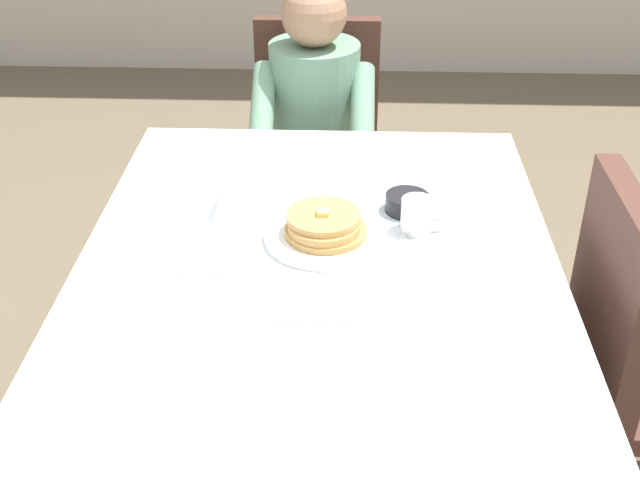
{
  "coord_description": "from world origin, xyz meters",
  "views": [
    {
      "loc": [
        0.07,
        -1.54,
        1.76
      ],
      "look_at": [
        0.0,
        0.04,
        0.79
      ],
      "focal_mm": 46.19,
      "sensor_mm": 36.0,
      "label": 1
    }
  ],
  "objects_px": {
    "dining_table_main": "(318,299)",
    "chair_diner": "(316,137)",
    "diner_person": "(314,118)",
    "breakfast_stack": "(325,225)",
    "syrup_pitcher": "(221,205)",
    "knife_right_of_plate": "(404,245)",
    "spoon_near_edge": "(314,321)",
    "cup_coffee": "(418,215)",
    "plate_breakfast": "(323,237)",
    "bowl_butter": "(407,203)",
    "fork_left_of_plate": "(242,242)"
  },
  "relations": [
    {
      "from": "dining_table_main",
      "to": "chair_diner",
      "type": "bearing_deg",
      "value": 92.65
    },
    {
      "from": "diner_person",
      "to": "breakfast_stack",
      "type": "height_order",
      "value": "diner_person"
    },
    {
      "from": "syrup_pitcher",
      "to": "knife_right_of_plate",
      "type": "xyz_separation_m",
      "value": [
        0.44,
        -0.11,
        -0.04
      ]
    },
    {
      "from": "chair_diner",
      "to": "spoon_near_edge",
      "type": "distance_m",
      "value": 1.39
    },
    {
      "from": "dining_table_main",
      "to": "cup_coffee",
      "type": "height_order",
      "value": "cup_coffee"
    },
    {
      "from": "chair_diner",
      "to": "syrup_pitcher",
      "type": "distance_m",
      "value": 1.01
    },
    {
      "from": "plate_breakfast",
      "to": "breakfast_stack",
      "type": "distance_m",
      "value": 0.03
    },
    {
      "from": "bowl_butter",
      "to": "knife_right_of_plate",
      "type": "xyz_separation_m",
      "value": [
        -0.02,
        -0.17,
        -0.02
      ]
    },
    {
      "from": "bowl_butter",
      "to": "syrup_pitcher",
      "type": "distance_m",
      "value": 0.46
    },
    {
      "from": "chair_diner",
      "to": "cup_coffee",
      "type": "relative_size",
      "value": 8.23
    },
    {
      "from": "cup_coffee",
      "to": "fork_left_of_plate",
      "type": "height_order",
      "value": "cup_coffee"
    },
    {
      "from": "spoon_near_edge",
      "to": "bowl_butter",
      "type": "bearing_deg",
      "value": 58.89
    },
    {
      "from": "dining_table_main",
      "to": "syrup_pitcher",
      "type": "xyz_separation_m",
      "value": [
        -0.25,
        0.21,
        0.13
      ]
    },
    {
      "from": "diner_person",
      "to": "syrup_pitcher",
      "type": "relative_size",
      "value": 14.0
    },
    {
      "from": "diner_person",
      "to": "fork_left_of_plate",
      "type": "distance_m",
      "value": 0.93
    },
    {
      "from": "knife_right_of_plate",
      "to": "spoon_near_edge",
      "type": "bearing_deg",
      "value": 147.34
    },
    {
      "from": "chair_diner",
      "to": "diner_person",
      "type": "relative_size",
      "value": 0.83
    },
    {
      "from": "bowl_butter",
      "to": "fork_left_of_plate",
      "type": "bearing_deg",
      "value": -156.95
    },
    {
      "from": "fork_left_of_plate",
      "to": "spoon_near_edge",
      "type": "height_order",
      "value": "same"
    },
    {
      "from": "syrup_pitcher",
      "to": "fork_left_of_plate",
      "type": "height_order",
      "value": "syrup_pitcher"
    },
    {
      "from": "chair_diner",
      "to": "bowl_butter",
      "type": "xyz_separation_m",
      "value": [
        0.27,
        -0.9,
        0.23
      ]
    },
    {
      "from": "fork_left_of_plate",
      "to": "dining_table_main",
      "type": "bearing_deg",
      "value": -120.52
    },
    {
      "from": "breakfast_stack",
      "to": "diner_person",
      "type": "bearing_deg",
      "value": 94.2
    },
    {
      "from": "dining_table_main",
      "to": "cup_coffee",
      "type": "xyz_separation_m",
      "value": [
        0.23,
        0.17,
        0.13
      ]
    },
    {
      "from": "syrup_pitcher",
      "to": "spoon_near_edge",
      "type": "bearing_deg",
      "value": -59.17
    },
    {
      "from": "dining_table_main",
      "to": "fork_left_of_plate",
      "type": "relative_size",
      "value": 8.47
    },
    {
      "from": "bowl_butter",
      "to": "plate_breakfast",
      "type": "bearing_deg",
      "value": -144.17
    },
    {
      "from": "diner_person",
      "to": "bowl_butter",
      "type": "xyz_separation_m",
      "value": [
        0.27,
        -0.75,
        0.09
      ]
    },
    {
      "from": "syrup_pitcher",
      "to": "spoon_near_edge",
      "type": "height_order",
      "value": "syrup_pitcher"
    },
    {
      "from": "dining_table_main",
      "to": "chair_diner",
      "type": "xyz_separation_m",
      "value": [
        -0.05,
        1.17,
        -0.12
      ]
    },
    {
      "from": "cup_coffee",
      "to": "bowl_butter",
      "type": "distance_m",
      "value": 0.1
    },
    {
      "from": "fork_left_of_plate",
      "to": "knife_right_of_plate",
      "type": "bearing_deg",
      "value": -92.14
    },
    {
      "from": "spoon_near_edge",
      "to": "diner_person",
      "type": "bearing_deg",
      "value": 85.77
    },
    {
      "from": "cup_coffee",
      "to": "plate_breakfast",
      "type": "bearing_deg",
      "value": -166.76
    },
    {
      "from": "chair_diner",
      "to": "fork_left_of_plate",
      "type": "relative_size",
      "value": 5.17
    },
    {
      "from": "breakfast_stack",
      "to": "bowl_butter",
      "type": "height_order",
      "value": "breakfast_stack"
    },
    {
      "from": "syrup_pitcher",
      "to": "dining_table_main",
      "type": "bearing_deg",
      "value": -40.26
    },
    {
      "from": "chair_diner",
      "to": "bowl_butter",
      "type": "bearing_deg",
      "value": 106.51
    },
    {
      "from": "chair_diner",
      "to": "knife_right_of_plate",
      "type": "height_order",
      "value": "chair_diner"
    },
    {
      "from": "fork_left_of_plate",
      "to": "knife_right_of_plate",
      "type": "relative_size",
      "value": 0.9
    },
    {
      "from": "chair_diner",
      "to": "breakfast_stack",
      "type": "bearing_deg",
      "value": 93.58
    },
    {
      "from": "chair_diner",
      "to": "bowl_butter",
      "type": "relative_size",
      "value": 8.45
    },
    {
      "from": "bowl_butter",
      "to": "syrup_pitcher",
      "type": "relative_size",
      "value": 1.37
    },
    {
      "from": "diner_person",
      "to": "spoon_near_edge",
      "type": "bearing_deg",
      "value": 92.58
    },
    {
      "from": "chair_diner",
      "to": "fork_left_of_plate",
      "type": "bearing_deg",
      "value": 83.21
    },
    {
      "from": "diner_person",
      "to": "cup_coffee",
      "type": "relative_size",
      "value": 9.91
    },
    {
      "from": "fork_left_of_plate",
      "to": "spoon_near_edge",
      "type": "relative_size",
      "value": 1.2
    },
    {
      "from": "dining_table_main",
      "to": "breakfast_stack",
      "type": "height_order",
      "value": "breakfast_stack"
    },
    {
      "from": "plate_breakfast",
      "to": "cup_coffee",
      "type": "distance_m",
      "value": 0.23
    },
    {
      "from": "plate_breakfast",
      "to": "breakfast_stack",
      "type": "bearing_deg",
      "value": -12.25
    }
  ]
}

